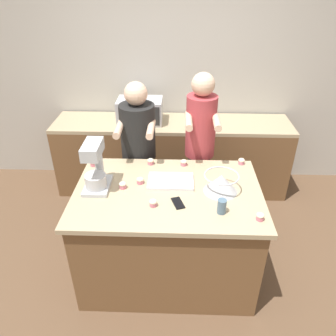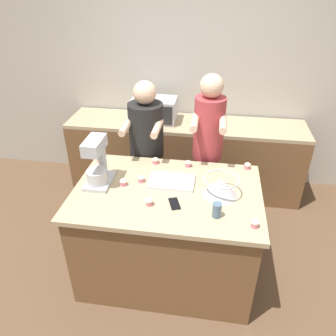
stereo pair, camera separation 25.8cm
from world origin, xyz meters
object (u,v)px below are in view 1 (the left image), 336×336
at_px(microwave_oven, 140,111).
at_px(drinking_glass, 222,206).
at_px(stand_mixer, 95,169).
at_px(mixing_bowl, 221,183).
at_px(person_left, 139,157).
at_px(cupcake_0, 140,180).
at_px(cupcake_4, 184,162).
at_px(person_right, 199,152).
at_px(baking_tray, 171,181).
at_px(cupcake_2, 241,161).
at_px(cell_phone, 178,203).
at_px(cupcake_7, 151,161).
at_px(cupcake_6, 153,203).
at_px(cupcake_5, 123,185).
at_px(cupcake_1, 93,163).
at_px(cupcake_3, 260,216).

xyz_separation_m(microwave_oven, drinking_glass, (0.77, -1.69, -0.06)).
bearing_deg(stand_mixer, mixing_bowl, -1.06).
xyz_separation_m(person_left, microwave_oven, (-0.06, 0.73, 0.20)).
bearing_deg(cupcake_0, cupcake_4, 40.21).
height_order(person_right, microwave_oven, person_right).
height_order(baking_tray, cupcake_2, cupcake_2).
distance_m(person_left, cupcake_0, 0.61).
distance_m(baking_tray, cell_phone, 0.29).
relative_size(mixing_bowl, cupcake_7, 4.79).
distance_m(person_right, baking_tray, 0.63).
relative_size(person_left, microwave_oven, 3.09).
xyz_separation_m(person_right, cupcake_7, (-0.46, -0.27, 0.04)).
distance_m(stand_mixer, cupcake_6, 0.55).
bearing_deg(cupcake_0, person_left, 97.66).
xyz_separation_m(person_left, cupcake_5, (-0.05, -0.66, 0.11)).
relative_size(stand_mixer, cupcake_7, 7.02).
distance_m(baking_tray, cupcake_0, 0.25).
bearing_deg(person_left, mixing_bowl, -42.81).
bearing_deg(cupcake_5, cupcake_1, 132.90).
xyz_separation_m(cell_phone, cupcake_2, (0.57, 0.62, 0.02)).
height_order(stand_mixer, cupcake_1, stand_mixer).
relative_size(cell_phone, cupcake_6, 2.74).
bearing_deg(cupcake_1, person_left, 40.66).
bearing_deg(cupcake_7, baking_tray, -57.04).
height_order(mixing_bowl, cupcake_2, mixing_bowl).
bearing_deg(stand_mixer, cupcake_2, 18.81).
xyz_separation_m(baking_tray, cupcake_6, (-0.12, -0.32, 0.01)).
distance_m(mixing_bowl, cupcake_4, 0.49).
relative_size(person_right, baking_tray, 4.43).
distance_m(mixing_bowl, cupcake_6, 0.57).
height_order(stand_mixer, baking_tray, stand_mixer).
bearing_deg(microwave_oven, person_right, -47.98).
bearing_deg(microwave_oven, cupcake_5, -89.71).
height_order(cupcake_0, cupcake_5, same).
distance_m(person_right, microwave_oven, 1.00).
bearing_deg(cupcake_6, cupcake_1, 135.65).
distance_m(mixing_bowl, cupcake_2, 0.50).
height_order(cell_phone, cupcake_5, cupcake_5).
xyz_separation_m(person_right, drinking_glass, (0.11, -0.95, 0.06)).
distance_m(cell_phone, cupcake_1, 0.94).
xyz_separation_m(drinking_glass, cupcake_3, (0.27, -0.07, -0.03)).
xyz_separation_m(microwave_oven, cell_phone, (0.46, -1.59, -0.12)).
bearing_deg(cupcake_0, mixing_bowl, -7.67).
bearing_deg(cupcake_7, cupcake_6, -83.61).
bearing_deg(person_left, cupcake_2, -14.03).
xyz_separation_m(drinking_glass, cupcake_0, (-0.63, 0.36, -0.03)).
distance_m(cupcake_0, cupcake_1, 0.53).
relative_size(cupcake_1, cupcake_4, 1.00).
relative_size(person_left, cupcake_5, 27.38).
bearing_deg(baking_tray, microwave_oven, 106.83).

